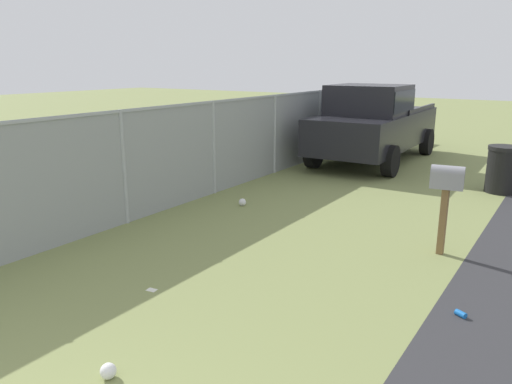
# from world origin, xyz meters

# --- Properties ---
(mailbox) EXTENTS (0.26, 0.46, 1.28)m
(mailbox) POSITION_xyz_m (6.58, -1.06, 1.01)
(mailbox) COLOR brown
(mailbox) RESTS_ON ground
(pickup_truck) EXTENTS (5.35, 2.38, 2.09)m
(pickup_truck) POSITION_xyz_m (12.55, 2.22, 1.11)
(pickup_truck) COLOR black
(pickup_truck) RESTS_ON ground
(trash_bin) EXTENTS (0.66, 0.66, 0.98)m
(trash_bin) POSITION_xyz_m (10.84, -1.25, 0.49)
(trash_bin) COLOR black
(trash_bin) RESTS_ON ground
(fence_section) EXTENTS (16.77, 0.07, 1.91)m
(fence_section) POSITION_xyz_m (8.67, 3.71, 1.02)
(fence_section) COLOR #9EA3A8
(fence_section) RESTS_ON ground
(litter_wrapper_midfield_a) EXTENTS (0.10, 0.13, 0.01)m
(litter_wrapper_midfield_a) POSITION_xyz_m (3.47, 1.51, 0.00)
(litter_wrapper_midfield_a) COLOR silver
(litter_wrapper_midfield_a) RESTS_ON ground
(litter_bag_near_hydrant) EXTENTS (0.14, 0.14, 0.14)m
(litter_bag_near_hydrant) POSITION_xyz_m (7.02, 2.68, 0.07)
(litter_bag_near_hydrant) COLOR silver
(litter_bag_near_hydrant) RESTS_ON ground
(litter_can_by_mailbox) EXTENTS (0.11, 0.14, 0.07)m
(litter_can_by_mailbox) POSITION_xyz_m (4.84, -1.70, 0.03)
(litter_can_by_mailbox) COLOR blue
(litter_can_by_mailbox) RESTS_ON ground
(litter_bag_far_scatter) EXTENTS (0.14, 0.14, 0.14)m
(litter_bag_far_scatter) POSITION_xyz_m (2.05, 0.59, 0.07)
(litter_bag_far_scatter) COLOR silver
(litter_bag_far_scatter) RESTS_ON ground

